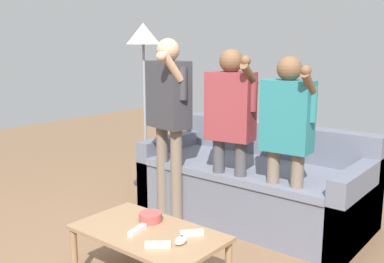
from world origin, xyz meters
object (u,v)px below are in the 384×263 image
at_px(game_remote_nunchuk, 181,241).
at_px(player_right, 287,131).
at_px(player_center, 230,120).
at_px(game_remote_wand_spare, 158,244).
at_px(game_remote_wand_near, 192,233).
at_px(player_left, 168,108).
at_px(couch, 254,185).
at_px(game_remote_wand_far, 137,230).
at_px(floor_lamp, 143,44).
at_px(coffee_table, 148,238).
at_px(snack_bowl, 150,217).

height_order(game_remote_nunchuk, player_right, player_right).
height_order(player_center, game_remote_wand_spare, player_center).
relative_size(player_center, game_remote_wand_near, 11.33).
xyz_separation_m(player_right, game_remote_wand_near, (-0.15, -0.92, -0.52)).
bearing_deg(player_left, couch, 42.58).
bearing_deg(player_center, player_left, -171.92).
bearing_deg(game_remote_wand_near, player_left, 138.39).
xyz_separation_m(player_center, game_remote_wand_far, (0.04, -1.08, -0.55)).
distance_m(player_right, game_remote_wand_far, 1.30).
bearing_deg(game_remote_wand_near, game_remote_nunchuk, -78.19).
height_order(couch, floor_lamp, floor_lamp).
relative_size(player_right, game_remote_wand_spare, 10.57).
bearing_deg(player_right, game_remote_wand_spare, -99.78).
distance_m(couch, player_left, 1.04).
bearing_deg(coffee_table, game_remote_nunchuk, -3.32).
bearing_deg(floor_lamp, game_remote_wand_spare, -43.46).
bearing_deg(couch, game_remote_wand_far, -87.72).
height_order(game_remote_nunchuk, floor_lamp, floor_lamp).
bearing_deg(game_remote_nunchuk, couch, 104.53).
height_order(couch, game_remote_wand_near, couch).
height_order(snack_bowl, game_remote_wand_spare, snack_bowl).
distance_m(coffee_table, player_center, 1.19).
height_order(floor_lamp, player_right, floor_lamp).
relative_size(game_remote_wand_near, game_remote_wand_spare, 0.96).
bearing_deg(floor_lamp, player_left, -33.79).
height_order(floor_lamp, game_remote_wand_near, floor_lamp).
relative_size(coffee_table, game_remote_nunchuk, 10.96).
relative_size(snack_bowl, game_remote_nunchuk, 1.73).
bearing_deg(snack_bowl, player_right, 61.82).
bearing_deg(game_remote_wand_near, game_remote_wand_spare, -102.05).
relative_size(coffee_table, game_remote_wand_near, 7.27).
bearing_deg(coffee_table, player_right, 69.03).
xyz_separation_m(snack_bowl, player_left, (-0.57, 0.82, 0.59)).
bearing_deg(couch, game_remote_wand_spare, -79.28).
distance_m(couch, player_center, 0.78).
bearing_deg(snack_bowl, game_remote_wand_far, -72.28).
xyz_separation_m(coffee_table, floor_lamp, (-1.54, 1.53, 1.20)).
distance_m(floor_lamp, game_remote_wand_spare, 2.66).
distance_m(game_remote_nunchuk, game_remote_wand_near, 0.14).
height_order(couch, player_left, player_left).
distance_m(player_left, game_remote_wand_far, 1.32).
xyz_separation_m(player_left, player_center, (0.58, 0.08, -0.05)).
bearing_deg(game_remote_wand_far, snack_bowl, 107.72).
relative_size(couch, player_left, 1.25).
relative_size(player_right, game_remote_wand_far, 8.85).
distance_m(game_remote_nunchuk, player_left, 1.47).
xyz_separation_m(floor_lamp, game_remote_wand_spare, (1.74, -1.65, -1.14)).
bearing_deg(player_left, game_remote_nunchuk, -45.28).
distance_m(snack_bowl, game_remote_wand_near, 0.35).
height_order(snack_bowl, floor_lamp, floor_lamp).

